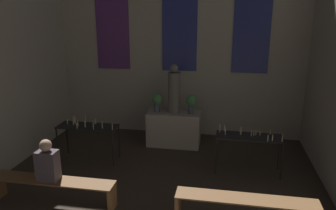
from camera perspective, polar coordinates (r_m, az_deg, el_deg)
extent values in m
cube|color=#B2AD9E|center=(8.69, 2.11, 12.56)|extent=(6.68, 0.12, 5.51)
cube|color=#60337F|center=(9.03, -9.79, 15.98)|extent=(0.90, 0.03, 3.09)
cube|color=navy|center=(8.60, 2.07, 16.20)|extent=(0.90, 0.03, 3.09)
cube|color=navy|center=(8.52, 14.63, 15.72)|extent=(0.90, 0.03, 3.09)
cube|color=#BCB29E|center=(8.25, 1.00, -4.18)|extent=(1.31, 0.57, 0.86)
cylinder|color=slate|center=(7.98, 1.03, 2.11)|extent=(0.29, 0.29, 1.00)
sphere|color=slate|center=(7.85, 1.05, 6.37)|extent=(0.20, 0.20, 0.20)
cylinder|color=#4C5666|center=(8.15, -1.94, -0.35)|extent=(0.14, 0.14, 0.24)
sphere|color=#4C9351|center=(8.09, -1.96, 1.11)|extent=(0.27, 0.27, 0.27)
cylinder|color=#4C5666|center=(8.02, 4.02, -0.66)|extent=(0.14, 0.14, 0.24)
sphere|color=#4C9351|center=(7.96, 4.05, 0.83)|extent=(0.27, 0.27, 0.27)
cube|color=black|center=(7.56, -13.83, -3.62)|extent=(1.35, 0.51, 0.02)
cylinder|color=black|center=(7.79, -18.67, -6.59)|extent=(0.04, 0.04, 0.79)
cylinder|color=black|center=(7.28, -9.64, -7.56)|extent=(0.04, 0.04, 0.79)
cylinder|color=black|center=(8.16, -17.18, -5.44)|extent=(0.04, 0.04, 0.79)
cylinder|color=black|center=(7.67, -8.52, -6.26)|extent=(0.04, 0.04, 0.79)
cylinder|color=silver|center=(7.78, -17.11, -2.84)|extent=(0.02, 0.02, 0.10)
sphere|color=#F9CC4C|center=(7.76, -17.15, -2.40)|extent=(0.02, 0.02, 0.02)
cylinder|color=silver|center=(7.72, -15.86, -2.65)|extent=(0.02, 0.02, 0.16)
sphere|color=#F9CC4C|center=(7.69, -15.91, -2.00)|extent=(0.02, 0.02, 0.02)
cylinder|color=silver|center=(7.62, -12.64, -2.90)|extent=(0.02, 0.02, 0.10)
sphere|color=#F9CC4C|center=(7.60, -12.66, -2.46)|extent=(0.02, 0.02, 0.02)
cylinder|color=silver|center=(7.85, -16.13, -2.49)|extent=(0.02, 0.02, 0.13)
sphere|color=#F9CC4C|center=(7.82, -16.17, -1.95)|extent=(0.02, 0.02, 0.02)
cylinder|color=silver|center=(7.76, -14.19, -2.38)|extent=(0.02, 0.02, 0.17)
sphere|color=#F9CC4C|center=(7.73, -14.24, -1.70)|extent=(0.02, 0.02, 0.02)
cylinder|color=silver|center=(7.81, -16.00, -2.40)|extent=(0.02, 0.02, 0.17)
sphere|color=#F9CC4C|center=(7.79, -16.06, -1.72)|extent=(0.02, 0.02, 0.02)
cylinder|color=silver|center=(7.46, -14.25, -3.25)|extent=(0.02, 0.02, 0.14)
sphere|color=#F9CC4C|center=(7.44, -14.30, -2.65)|extent=(0.02, 0.02, 0.02)
cylinder|color=silver|center=(7.30, -11.40, -3.40)|extent=(0.02, 0.02, 0.16)
sphere|color=#F9CC4C|center=(7.27, -11.44, -2.70)|extent=(0.02, 0.02, 0.02)
cylinder|color=silver|center=(7.59, -15.42, -3.13)|extent=(0.02, 0.02, 0.11)
sphere|color=#F9CC4C|center=(7.57, -15.45, -2.65)|extent=(0.02, 0.02, 0.02)
cylinder|color=silver|center=(7.62, -12.47, -2.79)|extent=(0.02, 0.02, 0.13)
sphere|color=#F9CC4C|center=(7.60, -12.51, -2.25)|extent=(0.02, 0.02, 0.02)
cylinder|color=silver|center=(7.43, -15.58, -3.54)|extent=(0.02, 0.02, 0.12)
sphere|color=#F9CC4C|center=(7.40, -15.62, -3.02)|extent=(0.02, 0.02, 0.02)
cylinder|color=silver|center=(7.19, -9.67, -3.81)|extent=(0.02, 0.02, 0.12)
sphere|color=#F9CC4C|center=(7.16, -9.70, -3.26)|extent=(0.02, 0.02, 0.02)
cylinder|color=silver|center=(7.68, -16.17, -2.96)|extent=(0.02, 0.02, 0.12)
sphere|color=#F9CC4C|center=(7.65, -16.21, -2.47)|extent=(0.02, 0.02, 0.02)
cylinder|color=silver|center=(7.28, -12.89, -3.58)|extent=(0.02, 0.02, 0.16)
sphere|color=#F9CC4C|center=(7.25, -12.93, -2.92)|extent=(0.02, 0.02, 0.02)
cube|color=black|center=(6.95, 13.99, -5.38)|extent=(1.35, 0.51, 0.02)
cylinder|color=black|center=(6.89, 8.44, -8.93)|extent=(0.04, 0.04, 0.79)
cylinder|color=black|center=(6.98, 19.22, -9.33)|extent=(0.04, 0.04, 0.79)
cylinder|color=black|center=(7.29, 8.57, -7.46)|extent=(0.04, 0.04, 0.79)
cylinder|color=black|center=(7.39, 18.72, -7.87)|extent=(0.04, 0.04, 0.79)
cylinder|color=silver|center=(7.11, 9.82, -4.06)|extent=(0.02, 0.02, 0.12)
sphere|color=#F9CC4C|center=(7.08, 9.85, -3.52)|extent=(0.02, 0.02, 0.02)
cylinder|color=silver|center=(6.95, 14.33, -4.80)|extent=(0.02, 0.02, 0.12)
sphere|color=#F9CC4C|center=(6.92, 14.37, -4.23)|extent=(0.02, 0.02, 0.02)
cylinder|color=silver|center=(6.98, 12.51, -4.48)|extent=(0.02, 0.02, 0.14)
sphere|color=#F9CC4C|center=(6.95, 12.55, -3.84)|extent=(0.02, 0.02, 0.02)
cylinder|color=silver|center=(7.03, 15.73, -4.77)|extent=(0.02, 0.02, 0.09)
sphere|color=#F9CC4C|center=(7.01, 15.76, -4.31)|extent=(0.02, 0.02, 0.02)
cylinder|color=silver|center=(6.84, 19.29, -5.44)|extent=(0.02, 0.02, 0.15)
sphere|color=#F9CC4C|center=(6.81, 19.36, -4.77)|extent=(0.02, 0.02, 0.02)
cylinder|color=silver|center=(7.03, 15.06, -4.67)|extent=(0.02, 0.02, 0.10)
sphere|color=#F9CC4C|center=(7.01, 15.10, -4.19)|extent=(0.02, 0.02, 0.02)
cylinder|color=silver|center=(6.76, 17.00, -5.62)|extent=(0.02, 0.02, 0.12)
sphere|color=#F9CC4C|center=(6.74, 17.04, -5.07)|extent=(0.02, 0.02, 0.02)
cylinder|color=silver|center=(6.98, 14.73, -4.85)|extent=(0.02, 0.02, 0.09)
sphere|color=#F9CC4C|center=(6.96, 14.76, -4.40)|extent=(0.02, 0.02, 0.02)
cylinder|color=silver|center=(7.15, 17.39, -4.56)|extent=(0.02, 0.02, 0.09)
sphere|color=#F9CC4C|center=(7.13, 17.42, -4.13)|extent=(0.02, 0.02, 0.02)
cylinder|color=silver|center=(6.92, 9.96, -4.60)|extent=(0.02, 0.02, 0.13)
sphere|color=#F9CC4C|center=(6.89, 9.99, -4.02)|extent=(0.02, 0.02, 0.02)
cylinder|color=silver|center=(7.09, 8.99, -3.96)|extent=(0.02, 0.02, 0.14)
sphere|color=#F9CC4C|center=(7.06, 9.01, -3.32)|extent=(0.02, 0.02, 0.02)
cylinder|color=silver|center=(7.02, 9.02, -4.05)|extent=(0.02, 0.02, 0.17)
sphere|color=#F9CC4C|center=(6.98, 9.05, -3.29)|extent=(0.02, 0.02, 0.02)
cylinder|color=silver|center=(6.82, 17.73, -5.53)|extent=(0.02, 0.02, 0.10)
sphere|color=#F9CC4C|center=(6.80, 17.78, -5.03)|extent=(0.02, 0.02, 0.02)
cylinder|color=silver|center=(6.96, 12.61, -4.47)|extent=(0.02, 0.02, 0.16)
sphere|color=#F9CC4C|center=(6.93, 12.65, -3.76)|extent=(0.02, 0.02, 0.02)
cube|color=brown|center=(6.15, -19.50, -12.27)|extent=(2.21, 0.36, 0.03)
cube|color=brown|center=(5.85, -9.69, -15.74)|extent=(0.06, 0.32, 0.45)
cube|color=brown|center=(5.45, 13.46, -15.64)|extent=(2.21, 0.36, 0.03)
cube|color=brown|center=(5.60, 1.73, -17.04)|extent=(0.06, 0.32, 0.45)
cube|color=#564C56|center=(6.06, -20.21, -9.85)|extent=(0.36, 0.24, 0.53)
sphere|color=tan|center=(5.91, -20.56, -6.61)|extent=(0.21, 0.21, 0.21)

